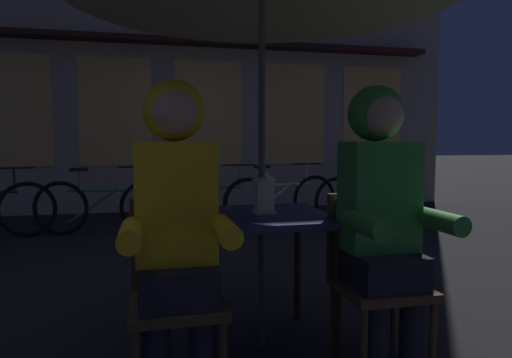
{
  "coord_description": "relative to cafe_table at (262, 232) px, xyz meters",
  "views": [
    {
      "loc": [
        -0.58,
        -2.35,
        1.13
      ],
      "look_at": [
        0.0,
        0.14,
        0.92
      ],
      "focal_mm": 31.61,
      "sensor_mm": 36.0,
      "label": 1
    }
  ],
  "objects": [
    {
      "name": "chair_left",
      "position": [
        -0.48,
        -0.37,
        -0.15
      ],
      "size": [
        0.4,
        0.4,
        0.87
      ],
      "color": "#513823",
      "rests_on": "ground_plane"
    },
    {
      "name": "cafe_table",
      "position": [
        0.0,
        0.0,
        0.0
      ],
      "size": [
        0.72,
        0.72,
        0.74
      ],
      "color": "navy",
      "rests_on": "ground_plane"
    },
    {
      "name": "bicycle_second",
      "position": [
        -1.16,
        3.34,
        -0.29
      ],
      "size": [
        1.67,
        0.29,
        0.84
      ],
      "color": "black",
      "rests_on": "ground_plane"
    },
    {
      "name": "person_left_hooded",
      "position": [
        -0.48,
        -0.43,
        0.21
      ],
      "size": [
        0.45,
        0.56,
        1.4
      ],
      "color": "black",
      "rests_on": "ground_plane"
    },
    {
      "name": "bicycle_third",
      "position": [
        0.15,
        3.45,
        -0.29
      ],
      "size": [
        1.67,
        0.25,
        0.84
      ],
      "color": "black",
      "rests_on": "ground_plane"
    },
    {
      "name": "ground_plane",
      "position": [
        0.0,
        0.0,
        -0.64
      ],
      "size": [
        60.0,
        60.0,
        0.0
      ],
      "primitive_type": "plane",
      "color": "black"
    },
    {
      "name": "bicycle_fifth",
      "position": [
        2.32,
        3.33,
        -0.29
      ],
      "size": [
        1.66,
        0.35,
        0.84
      ],
      "color": "black",
      "rests_on": "ground_plane"
    },
    {
      "name": "chair_right",
      "position": [
        0.48,
        -0.37,
        -0.15
      ],
      "size": [
        0.4,
        0.4,
        0.87
      ],
      "color": "#513823",
      "rests_on": "ground_plane"
    },
    {
      "name": "bicycle_fourth",
      "position": [
        1.13,
        3.5,
        -0.29
      ],
      "size": [
        1.67,
        0.31,
        0.84
      ],
      "color": "black",
      "rests_on": "ground_plane"
    },
    {
      "name": "person_right_hooded",
      "position": [
        0.48,
        -0.43,
        0.21
      ],
      "size": [
        0.45,
        0.56,
        1.4
      ],
      "color": "black",
      "rests_on": "ground_plane"
    },
    {
      "name": "shopfront_building",
      "position": [
        -0.39,
        5.4,
        2.45
      ],
      "size": [
        10.0,
        0.93,
        6.2
      ],
      "color": "#9E9389",
      "rests_on": "ground_plane"
    },
    {
      "name": "lantern",
      "position": [
        0.02,
        0.01,
        0.22
      ],
      "size": [
        0.11,
        0.11,
        0.23
      ],
      "color": "white",
      "rests_on": "cafe_table"
    }
  ]
}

